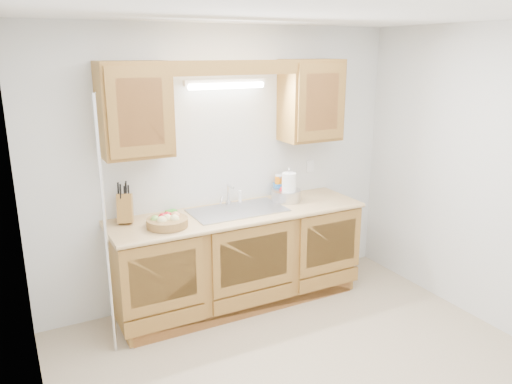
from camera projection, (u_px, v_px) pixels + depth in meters
room at (315, 210)px, 3.32m from camera, size 3.52×3.50×2.50m
base_cabinets at (239, 259)px, 4.56m from camera, size 2.20×0.60×0.86m
countertop at (239, 214)px, 4.43m from camera, size 2.30×0.63×0.04m
upper_cabinet_left at (135, 110)px, 3.93m from camera, size 0.55×0.33×0.75m
upper_cabinet_right at (311, 100)px, 4.67m from camera, size 0.55×0.33×0.75m
valance at (237, 68)px, 4.09m from camera, size 2.20×0.05×0.12m
fluorescent_fixture at (226, 84)px, 4.32m from camera, size 0.76×0.08×0.08m
sink at (238, 218)px, 4.46m from camera, size 0.84×0.46×0.36m
wire_shelf_pole at (106, 231)px, 3.65m from camera, size 0.03×0.03×2.00m
outlet_plate at (310, 166)px, 5.04m from camera, size 0.08×0.01×0.12m
fruit_basket at (167, 221)px, 4.03m from camera, size 0.34×0.34×0.10m
knife_block at (125, 208)px, 4.11m from camera, size 0.18×0.23×0.35m
orange_canister at (279, 186)px, 4.83m from camera, size 0.10×0.10×0.22m
soap_bottle at (279, 187)px, 4.83m from camera, size 0.11×0.11×0.21m
sponge at (171, 211)px, 4.40m from camera, size 0.10×0.07×0.02m
paper_towel at (289, 188)px, 4.66m from camera, size 0.16×0.16×0.33m
apple_bowl at (286, 194)px, 4.72m from camera, size 0.34×0.34×0.15m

